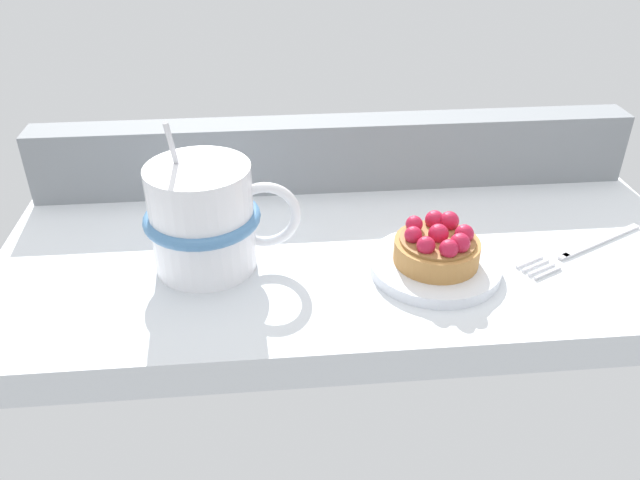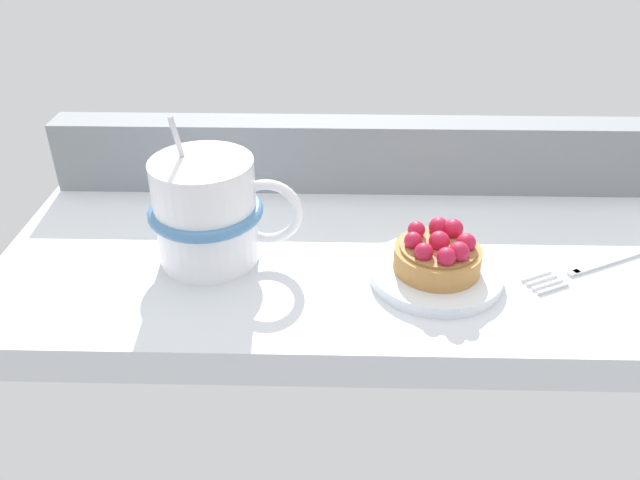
{
  "view_description": "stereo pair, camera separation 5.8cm",
  "coord_description": "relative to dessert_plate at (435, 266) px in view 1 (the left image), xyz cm",
  "views": [
    {
      "loc": [
        -7.92,
        -52.91,
        33.53
      ],
      "look_at": [
        -3.32,
        -3.62,
        3.06
      ],
      "focal_mm": 35.55,
      "sensor_mm": 36.0,
      "label": 1
    },
    {
      "loc": [
        -2.12,
        -53.11,
        33.53
      ],
      "look_at": [
        -3.32,
        -3.62,
        3.06
      ],
      "focal_mm": 35.55,
      "sensor_mm": 36.0,
      "label": 2
    }
  ],
  "objects": [
    {
      "name": "ground_plane",
      "position": [
        -7.3,
        5.13,
        -2.22
      ],
      "size": [
        68.89,
        31.59,
        3.41
      ],
      "primitive_type": "cube",
      "color": "silver"
    },
    {
      "name": "dessert_fork",
      "position": [
        15.42,
        2.16,
        -0.21
      ],
      "size": [
        15.45,
        8.75,
        0.6
      ],
      "color": "silver",
      "rests_on": "ground_plane"
    },
    {
      "name": "dessert_plate",
      "position": [
        0.0,
        0.0,
        0.0
      ],
      "size": [
        12.15,
        12.15,
        1.1
      ],
      "color": "silver",
      "rests_on": "ground_plane"
    },
    {
      "name": "window_rail_back",
      "position": [
        -7.3,
        18.74,
        3.47
      ],
      "size": [
        67.51,
        4.37,
        7.97
      ],
      "primitive_type": "cube",
      "color": "gray",
      "rests_on": "ground_plane"
    },
    {
      "name": "coffee_mug",
      "position": [
        -21.03,
        3.03,
        4.59
      ],
      "size": [
        14.35,
        10.66,
        14.57
      ],
      "color": "white",
      "rests_on": "ground_plane"
    },
    {
      "name": "raspberry_tart",
      "position": [
        0.05,
        0.02,
        2.21
      ],
      "size": [
        7.85,
        7.85,
        3.93
      ],
      "color": "#B77F42",
      "rests_on": "dessert_plate"
    }
  ]
}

